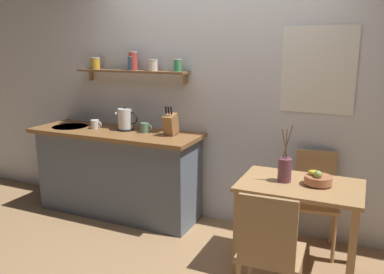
% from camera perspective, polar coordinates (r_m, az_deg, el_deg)
% --- Properties ---
extents(ground_plane, '(14.00, 14.00, 0.00)m').
position_cam_1_polar(ground_plane, '(3.77, -0.18, -15.16)').
color(ground_plane, '#A87F56').
extents(back_wall, '(6.80, 0.11, 2.70)m').
position_cam_1_polar(back_wall, '(3.88, 6.57, 6.59)').
color(back_wall, silver).
rests_on(back_wall, ground_plane).
extents(kitchen_counter, '(1.83, 0.63, 0.92)m').
position_cam_1_polar(kitchen_counter, '(4.31, -10.65, -4.96)').
color(kitchen_counter, slate).
rests_on(kitchen_counter, ground_plane).
extents(wall_shelf, '(1.27, 0.20, 0.32)m').
position_cam_1_polar(wall_shelf, '(4.18, -8.58, 9.92)').
color(wall_shelf, brown).
extents(dining_table, '(0.93, 0.63, 0.73)m').
position_cam_1_polar(dining_table, '(3.26, 15.24, -8.71)').
color(dining_table, tan).
rests_on(dining_table, ground_plane).
extents(dining_chair_near, '(0.43, 0.41, 0.90)m').
position_cam_1_polar(dining_chair_near, '(2.69, 11.06, -15.65)').
color(dining_chair_near, tan).
rests_on(dining_chair_near, ground_plane).
extents(dining_chair_far, '(0.46, 0.45, 0.87)m').
position_cam_1_polar(dining_chair_far, '(3.69, 17.22, -8.02)').
color(dining_chair_far, tan).
rests_on(dining_chair_far, ground_plane).
extents(fruit_bowl, '(0.21, 0.21, 0.13)m').
position_cam_1_polar(fruit_bowl, '(3.20, 17.70, -5.79)').
color(fruit_bowl, '#BC704C').
rests_on(fruit_bowl, dining_table).
extents(twig_vase, '(0.11, 0.11, 0.46)m').
position_cam_1_polar(twig_vase, '(3.20, 13.23, -4.59)').
color(twig_vase, brown).
rests_on(twig_vase, dining_table).
extents(electric_kettle, '(0.26, 0.17, 0.25)m').
position_cam_1_polar(electric_kettle, '(4.16, -9.57, 2.50)').
color(electric_kettle, black).
rests_on(electric_kettle, kitchen_counter).
extents(knife_block, '(0.10, 0.18, 0.29)m').
position_cam_1_polar(knife_block, '(3.87, -3.10, 1.90)').
color(knife_block, '#9E6B3D').
rests_on(knife_block, kitchen_counter).
extents(coffee_mug_by_sink, '(0.13, 0.09, 0.09)m').
position_cam_1_polar(coffee_mug_by_sink, '(4.32, -13.78, 1.81)').
color(coffee_mug_by_sink, white).
rests_on(coffee_mug_by_sink, kitchen_counter).
extents(coffee_mug_spare, '(0.13, 0.08, 0.10)m').
position_cam_1_polar(coffee_mug_spare, '(4.02, -6.80, 1.34)').
color(coffee_mug_spare, slate).
rests_on(coffee_mug_spare, kitchen_counter).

